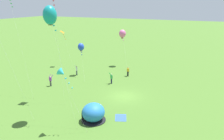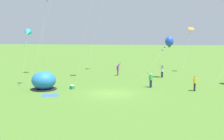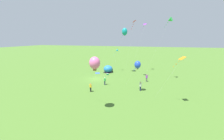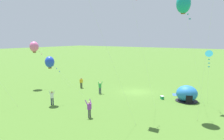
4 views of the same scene
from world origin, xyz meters
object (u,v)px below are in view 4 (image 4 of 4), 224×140
cooler_box (162,98)px  person_arms_raised (100,87)px  kite_teal (183,4)px  kite_blue (50,62)px  person_center_field (52,97)px  person_with_toddler (89,108)px  kite_pink (34,47)px  kite_cyan (209,55)px  popup_tent (187,94)px  person_near_tent (81,82)px

cooler_box → person_arms_raised: size_ratio=0.34×
kite_teal → cooler_box: bearing=-48.2°
kite_blue → cooler_box: bearing=-139.3°
person_center_field → person_with_toddler: size_ratio=1.00×
kite_pink → kite_blue: (-9.16, 4.51, -1.56)m
person_with_toddler → kite_cyan: size_ratio=0.28×
person_arms_raised → kite_teal: size_ratio=0.15×
person_with_toddler → kite_cyan: 14.57m
kite_teal → kite_blue: size_ratio=2.15×
popup_tent → person_center_field: (13.24, 11.00, 0.00)m
kite_pink → popup_tent: bearing=-165.8°
person_near_tent → person_with_toddler: person_with_toddler is taller
cooler_box → kite_cyan: (-5.76, 1.07, 6.10)m
person_with_toddler → kite_teal: size_ratio=0.15×
person_arms_raised → kite_teal: kite_teal is taller
person_near_tent → kite_cyan: size_ratio=0.25×
person_with_toddler → kite_cyan: kite_cyan is taller
popup_tent → person_arms_raised: (11.82, 3.17, 0.00)m
popup_tent → person_near_tent: (16.61, 2.02, -0.03)m
person_center_field → kite_pink: size_ratio=0.25×
kite_pink → kite_teal: bearing=-177.2°
person_center_field → kite_blue: 4.37m
popup_tent → kite_pink: (23.30, 5.89, 5.80)m
person_near_tent → kite_pink: size_ratio=0.23×
kite_cyan → kite_teal: bearing=51.0°
kite_pink → kite_cyan: bearing=-171.3°
person_with_toddler → person_near_tent: bearing=-44.2°
cooler_box → kite_blue: kite_blue is taller
popup_tent → person_center_field: size_ratio=1.49×
cooler_box → person_near_tent: bearing=5.0°
cooler_box → kite_teal: size_ratio=0.05×
person_near_tent → kite_cyan: kite_cyan is taller
person_with_toddler → kite_teal: bearing=-135.6°
kite_teal → person_arms_raised: bearing=-7.2°
person_center_field → person_with_toddler: 6.61m
person_arms_raised → kite_cyan: 15.55m
cooler_box → kite_pink: 21.91m
person_with_toddler → kite_pink: 18.55m
person_arms_raised → kite_teal: 16.39m
person_near_tent → person_with_toddler: bearing=135.8°
person_near_tent → kite_teal: kite_teal is taller
person_near_tent → kite_teal: (-17.07, 2.71, 10.78)m
kite_blue → person_with_toddler: bearing=170.2°
person_near_tent → cooler_box: bearing=-175.0°
person_center_field → person_arms_raised: (-1.42, -7.83, 0.00)m
popup_tent → person_with_toddler: (6.66, 11.69, 0.00)m
person_near_tent → person_arms_raised: bearing=166.4°
kite_teal → kite_blue: (14.59, 5.67, -6.51)m
popup_tent → kite_teal: 11.75m
cooler_box → popup_tent: bearing=-164.5°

